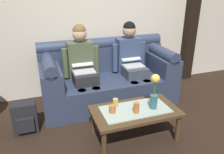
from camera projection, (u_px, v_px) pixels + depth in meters
ground_plane at (138, 143)px, 2.66m from camera, size 14.00×14.00×0.00m
back_wall_patterned at (97, 4)px, 3.60m from camera, size 6.00×0.12×2.90m
timber_pillar at (193, 2)px, 4.03m from camera, size 0.20×0.20×2.90m
couch at (107, 78)px, 3.54m from camera, size 2.01×0.88×0.96m
person_left at (82, 64)px, 3.31m from camera, size 0.56×0.67×1.22m
person_right at (131, 59)px, 3.55m from camera, size 0.56×0.67×1.22m
coffee_table at (135, 113)px, 2.65m from camera, size 1.01×0.56×0.40m
flower_vase at (154, 91)px, 2.57m from camera, size 0.10×0.10×0.42m
cup_near_left at (112, 109)px, 2.54m from camera, size 0.07×0.07×0.09m
cup_near_right at (136, 108)px, 2.53m from camera, size 0.06×0.06×0.12m
cup_far_center at (115, 103)px, 2.66m from camera, size 0.06×0.06×0.10m
backpack_left at (25, 118)px, 2.81m from camera, size 0.29×0.25×0.41m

